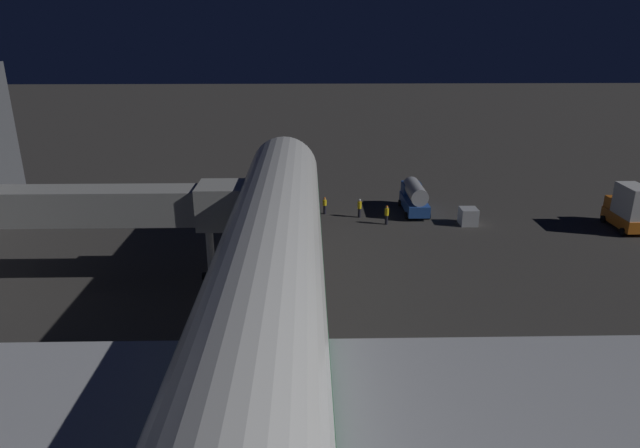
{
  "coord_description": "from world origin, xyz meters",
  "views": [
    {
      "loc": [
        -2.13,
        25.18,
        17.91
      ],
      "look_at": [
        -3.0,
        -14.74,
        3.5
      ],
      "focal_mm": 30.93,
      "sensor_mm": 36.0,
      "label": 1
    }
  ],
  "objects": [
    {
      "name": "ground_plane",
      "position": [
        0.0,
        0.0,
        0.0
      ],
      "size": [
        320.0,
        320.0,
        0.0
      ],
      "primitive_type": "plane",
      "color": "#383533"
    },
    {
      "name": "jet_bridge",
      "position": [
        10.85,
        -12.31,
        5.85
      ],
      "size": [
        19.96,
        3.4,
        7.39
      ],
      "color": "#9E9E99",
      "rests_on": "ground_plane"
    },
    {
      "name": "traffic_cone_nose_starboard",
      "position": [
        2.2,
        -24.74,
        0.28
      ],
      "size": [
        0.36,
        0.36,
        0.55
      ],
      "primitive_type": "cone",
      "color": "orange",
      "rests_on": "ground_plane"
    },
    {
      "name": "baggage_container_far_row",
      "position": [
        -17.34,
        -24.05,
        0.8
      ],
      "size": [
        1.59,
        1.67,
        1.6
      ],
      "primitive_type": "cube",
      "color": "#B7BABF",
      "rests_on": "ground_plane"
    },
    {
      "name": "traffic_cone_nose_port",
      "position": [
        -2.2,
        -24.74,
        0.28
      ],
      "size": [
        0.36,
        0.36,
        0.55
      ],
      "primitive_type": "cone",
      "color": "orange",
      "rests_on": "ground_plane"
    },
    {
      "name": "ground_crew_by_belt_loader",
      "position": [
        -7.15,
        -26.32,
        1.05
      ],
      "size": [
        0.4,
        0.4,
        1.91
      ],
      "color": "black",
      "rests_on": "ground_plane"
    },
    {
      "name": "ground_crew_marshaller_fwd",
      "position": [
        -9.55,
        -24.22,
        1.04
      ],
      "size": [
        0.4,
        0.4,
        1.88
      ],
      "color": "black",
      "rests_on": "ground_plane"
    },
    {
      "name": "ground_crew_near_nose_gear",
      "position": [
        -3.74,
        -27.47,
        0.96
      ],
      "size": [
        0.4,
        0.4,
        1.75
      ],
      "color": "black",
      "rests_on": "ground_plane"
    },
    {
      "name": "airliner_at_gate",
      "position": [
        -0.0,
        9.26,
        5.75
      ],
      "size": [
        56.57,
        70.66,
        19.47
      ],
      "color": "silver",
      "rests_on": "ground_plane"
    },
    {
      "name": "fuel_tanker",
      "position": [
        -12.84,
        -27.9,
        1.65
      ],
      "size": [
        2.46,
        5.89,
        3.15
      ],
      "color": "#234C9E",
      "rests_on": "ground_plane"
    },
    {
      "name": "cargo_truck_aft",
      "position": [
        -31.6,
        -22.37,
        2.11
      ],
      "size": [
        2.36,
        4.92,
        4.31
      ],
      "color": "orange",
      "rests_on": "ground_plane"
    }
  ]
}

